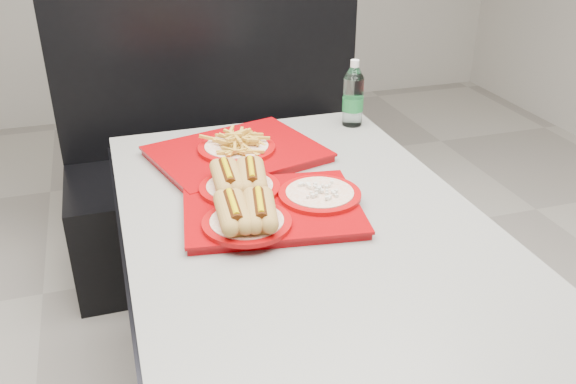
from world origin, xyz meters
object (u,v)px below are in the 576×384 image
object	(u,v)px
diner_table	(303,270)
tray_far	(237,150)
water_bottle	(353,97)
tray_near	(264,201)
booth_bench	(222,168)

from	to	relation	value
diner_table	tray_far	world-z (taller)	tray_far
diner_table	water_bottle	xyz separation A→B (m)	(0.37, 0.57, 0.26)
tray_near	tray_far	size ratio (longest dim) A/B	0.86
tray_far	water_bottle	bearing A→B (deg)	19.80
booth_bench	water_bottle	xyz separation A→B (m)	(0.37, -0.52, 0.45)
diner_table	tray_near	size ratio (longest dim) A/B	2.88
tray_near	tray_far	distance (m)	0.36
booth_bench	diner_table	bearing A→B (deg)	-90.00
diner_table	booth_bench	bearing A→B (deg)	90.00
booth_bench	tray_near	bearing A→B (deg)	-95.04
tray_near	water_bottle	world-z (taller)	water_bottle
tray_near	tray_far	world-z (taller)	tray_near
tray_near	water_bottle	distance (m)	0.70
diner_table	tray_far	bearing A→B (deg)	101.11
booth_bench	tray_near	world-z (taller)	booth_bench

